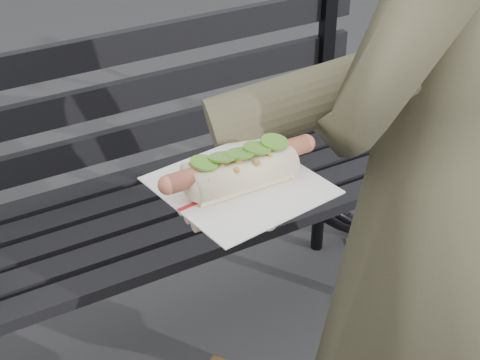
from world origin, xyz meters
The scene contains 3 objects.
park_bench centered at (-0.01, 0.87, 0.52)m, with size 1.50×0.44×0.88m.
person centered at (0.28, 0.16, 0.81)m, with size 0.59×0.39×1.62m, color #4E4934.
held_hotdog centered at (0.06, 0.14, 1.06)m, with size 0.64×0.30×0.20m.
Camera 1 is at (-0.53, -0.60, 1.53)m, focal length 55.00 mm.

